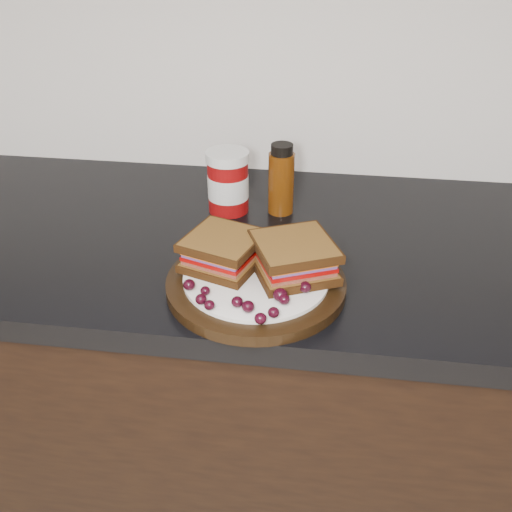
{
  "coord_description": "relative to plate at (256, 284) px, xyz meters",
  "views": [
    {
      "loc": [
        0.33,
        0.81,
        1.41
      ],
      "look_at": [
        0.23,
        1.53,
        0.96
      ],
      "focal_mm": 40.0,
      "sensor_mm": 36.0,
      "label": 1
    }
  ],
  "objects": [
    {
      "name": "base_cabinets",
      "position": [
        -0.23,
        0.17,
        -0.48
      ],
      "size": [
        3.96,
        0.58,
        0.86
      ],
      "primitive_type": "cube",
      "color": "black",
      "rests_on": "ground_plane"
    },
    {
      "name": "countertop",
      "position": [
        -0.23,
        0.17,
        -0.03
      ],
      "size": [
        3.98,
        0.6,
        0.04
      ],
      "primitive_type": "cube",
      "color": "black",
      "rests_on": "base_cabinets"
    },
    {
      "name": "plate",
      "position": [
        0.0,
        0.0,
        0.0
      ],
      "size": [
        0.28,
        0.28,
        0.02
      ],
      "primitive_type": "cylinder",
      "color": "black",
      "rests_on": "countertop"
    },
    {
      "name": "sandwich_left",
      "position": [
        -0.06,
        0.03,
        0.04
      ],
      "size": [
        0.14,
        0.14,
        0.05
      ],
      "primitive_type": null,
      "rotation": [
        0.0,
        0.0,
        -0.32
      ],
      "color": "brown",
      "rests_on": "plate"
    },
    {
      "name": "sandwich_right",
      "position": [
        0.06,
        0.02,
        0.04
      ],
      "size": [
        0.15,
        0.15,
        0.05
      ],
      "primitive_type": null,
      "rotation": [
        0.0,
        0.0,
        0.42
      ],
      "color": "brown",
      "rests_on": "plate"
    },
    {
      "name": "grape_0",
      "position": [
        -0.09,
        -0.05,
        0.02
      ],
      "size": [
        0.02,
        0.02,
        0.02
      ],
      "primitive_type": "ellipsoid",
      "color": "black",
      "rests_on": "plate"
    },
    {
      "name": "grape_1",
      "position": [
        -0.07,
        -0.06,
        0.02
      ],
      "size": [
        0.01,
        0.01,
        0.01
      ],
      "primitive_type": "ellipsoid",
      "color": "black",
      "rests_on": "plate"
    },
    {
      "name": "grape_2",
      "position": [
        -0.07,
        -0.08,
        0.02
      ],
      "size": [
        0.02,
        0.02,
        0.02
      ],
      "primitive_type": "ellipsoid",
      "color": "black",
      "rests_on": "plate"
    },
    {
      "name": "grape_3",
      "position": [
        -0.05,
        -0.09,
        0.02
      ],
      "size": [
        0.02,
        0.02,
        0.01
      ],
      "primitive_type": "ellipsoid",
      "color": "black",
      "rests_on": "plate"
    },
    {
      "name": "grape_4",
      "position": [
        -0.02,
        -0.08,
        0.02
      ],
      "size": [
        0.02,
        0.02,
        0.02
      ],
      "primitive_type": "ellipsoid",
      "color": "black",
      "rests_on": "plate"
    },
    {
      "name": "grape_5",
      "position": [
        0.0,
        -0.09,
        0.02
      ],
      "size": [
        0.02,
        0.02,
        0.02
      ],
      "primitive_type": "ellipsoid",
      "color": "black",
      "rests_on": "plate"
    },
    {
      "name": "grape_6",
      "position": [
        0.02,
        -0.11,
        0.02
      ],
      "size": [
        0.02,
        0.02,
        0.02
      ],
      "primitive_type": "ellipsoid",
      "color": "black",
      "rests_on": "plate"
    },
    {
      "name": "grape_7",
      "position": [
        0.04,
        -0.1,
        0.02
      ],
      "size": [
        0.02,
        0.02,
        0.02
      ],
      "primitive_type": "ellipsoid",
      "color": "black",
      "rests_on": "plate"
    },
    {
      "name": "grape_8",
      "position": [
        0.05,
        -0.07,
        0.02
      ],
      "size": [
        0.02,
        0.02,
        0.02
      ],
      "primitive_type": "ellipsoid",
      "color": "black",
      "rests_on": "plate"
    },
    {
      "name": "grape_9",
      "position": [
        0.04,
        -0.06,
        0.02
      ],
      "size": [
        0.02,
        0.02,
        0.02
      ],
      "primitive_type": "ellipsoid",
      "color": "black",
      "rests_on": "plate"
    },
    {
      "name": "grape_10",
      "position": [
        0.08,
        -0.03,
        0.02
      ],
      "size": [
        0.02,
        0.02,
        0.02
      ],
      "primitive_type": "ellipsoid",
      "color": "black",
      "rests_on": "plate"
    },
    {
      "name": "grape_11",
      "position": [
        0.07,
        -0.01,
        0.02
      ],
      "size": [
        0.02,
        0.02,
        0.02
      ],
      "primitive_type": "ellipsoid",
      "color": "black",
      "rests_on": "plate"
    },
    {
      "name": "grape_12",
      "position": [
        0.08,
        -0.01,
        0.02
      ],
      "size": [
        0.02,
        0.02,
        0.02
      ],
      "primitive_type": "ellipsoid",
      "color": "black",
      "rests_on": "plate"
    },
    {
      "name": "grape_13",
      "position": [
        0.07,
        0.03,
        0.02
      ],
      "size": [
        0.02,
        0.02,
        0.02
      ],
      "primitive_type": "ellipsoid",
      "color": "black",
      "rests_on": "plate"
    },
    {
      "name": "grape_14",
      "position": [
        0.07,
        0.05,
        0.02
      ],
      "size": [
        0.01,
        0.01,
        0.01
      ],
      "primitive_type": "ellipsoid",
      "color": "black",
      "rests_on": "plate"
    },
    {
      "name": "grape_15",
      "position": [
        -0.03,
        0.03,
        0.02
      ],
      "size": [
        0.02,
        0.02,
        0.02
      ],
      "primitive_type": "ellipsoid",
      "color": "black",
      "rests_on": "plate"
    },
    {
      "name": "grape_16",
      "position": [
        -0.07,
        0.03,
        0.02
      ],
      "size": [
        0.02,
        0.02,
        0.02
      ],
      "primitive_type": "ellipsoid",
      "color": "black",
      "rests_on": "plate"
    },
    {
      "name": "grape_17",
      "position": [
        -0.06,
        0.03,
        0.02
      ],
      "size": [
        0.02,
        0.02,
        0.02
      ],
      "primitive_type": "ellipsoid",
      "color": "black",
      "rests_on": "plate"
    },
    {
      "name": "grape_18",
      "position": [
        -0.1,
        0.01,
        0.02
      ],
      "size": [
        0.02,
        0.02,
        0.02
      ],
      "primitive_type": "ellipsoid",
      "color": "black",
      "rests_on": "plate"
    },
    {
      "name": "grape_19",
      "position": [
        -0.1,
        -0.0,
        0.02
      ],
      "size": [
        0.02,
        0.02,
        0.02
      ],
      "primitive_type": "ellipsoid",
      "color": "black",
      "rests_on": "plate"
    },
    {
      "name": "grape_20",
      "position": [
        -0.04,
        0.01,
        0.02
      ],
      "size": [
        0.02,
        0.02,
        0.02
      ],
      "primitive_type": "ellipsoid",
      "color": "black",
      "rests_on": "plate"
    },
    {
      "name": "grape_21",
      "position": [
        -0.05,
        0.01,
        0.02
      ],
      "size": [
        0.02,
        0.02,
        0.02
      ],
      "primitive_type": "ellipsoid",
      "color": "black",
      "rests_on": "plate"
    },
    {
      "name": "grape_22",
      "position": [
        -0.07,
        0.01,
        0.02
      ],
      "size": [
        0.02,
        0.02,
        0.01
      ],
      "primitive_type": "ellipsoid",
      "color": "black",
      "rests_on": "plate"
    },
    {
      "name": "condiment_jar",
      "position": [
        -0.09,
        0.26,
        0.05
      ],
      "size": [
        0.11,
        0.11,
        0.12
      ],
      "primitive_type": "cylinder",
      "rotation": [
        0.0,
        0.0,
        0.36
      ],
      "color": "maroon",
      "rests_on": "countertop"
    },
    {
      "name": "oil_bottle",
      "position": [
        0.01,
        0.27,
        0.06
      ],
      "size": [
        0.06,
        0.06,
        0.14
      ],
      "primitive_type": "cylinder",
      "rotation": [
        0.0,
        0.0,
        -0.35
      ],
      "color": "#4F2507",
      "rests_on": "countertop"
    }
  ]
}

